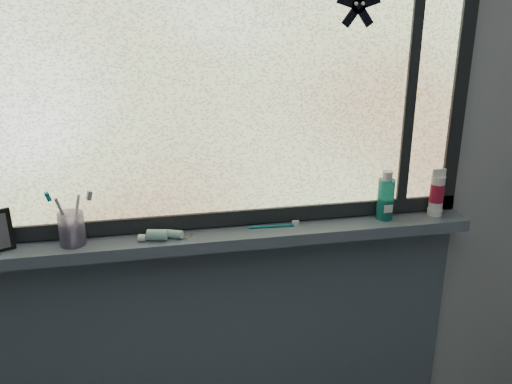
{
  "coord_description": "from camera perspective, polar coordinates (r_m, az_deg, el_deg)",
  "views": [
    {
      "loc": [
        -0.26,
        -0.46,
        1.79
      ],
      "look_at": [
        0.04,
        1.05,
        1.22
      ],
      "focal_mm": 40.0,
      "sensor_mm": 36.0,
      "label": 1
    }
  ],
  "objects": [
    {
      "name": "mouthwash_bottle",
      "position": [
        1.99,
        12.85,
        -0.32
      ],
      "size": [
        0.06,
        0.06,
        0.14
      ],
      "primitive_type": "cylinder",
      "rotation": [
        0.0,
        0.0,
        -0.0
      ],
      "color": "teal",
      "rests_on": "windowsill"
    },
    {
      "name": "frame_right",
      "position": [
        2.04,
        19.89,
        11.82
      ],
      "size": [
        0.05,
        0.03,
        1.1
      ],
      "primitive_type": "cube",
      "color": "black",
      "rests_on": "wall_back"
    },
    {
      "name": "frame_mullion",
      "position": [
        1.96,
        15.37,
        11.97
      ],
      "size": [
        0.03,
        0.03,
        1.0
      ],
      "primitive_type": "cube",
      "color": "black",
      "rests_on": "wall_back"
    },
    {
      "name": "cream_tube",
      "position": [
        2.07,
        17.66,
        0.13
      ],
      "size": [
        0.06,
        0.06,
        0.12
      ],
      "primitive_type": "cylinder",
      "rotation": [
        0.0,
        0.0,
        0.41
      ],
      "color": "silver",
      "rests_on": "windowsill"
    },
    {
      "name": "frame_bottom",
      "position": [
        1.91,
        -2.45,
        -2.52
      ],
      "size": [
        1.6,
        0.03,
        0.05
      ],
      "primitive_type": "cube",
      "color": "black",
      "rests_on": "windowsill"
    },
    {
      "name": "wall_back",
      "position": [
        1.87,
        -2.66,
        3.46
      ],
      "size": [
        3.0,
        0.01,
        2.5
      ],
      "primitive_type": "cube",
      "color": "#9EA3A8",
      "rests_on": "ground"
    },
    {
      "name": "toothbrush_cup",
      "position": [
        1.85,
        -17.93,
        -3.51
      ],
      "size": [
        0.1,
        0.1,
        0.11
      ],
      "primitive_type": "cylinder",
      "rotation": [
        0.0,
        0.0,
        0.31
      ],
      "color": "#B9A4D9",
      "rests_on": "windowsill"
    },
    {
      "name": "window_pane",
      "position": [
        1.78,
        -2.7,
        11.9
      ],
      "size": [
        1.5,
        0.01,
        1.0
      ],
      "primitive_type": "cube",
      "color": "silver",
      "rests_on": "wall_back"
    },
    {
      "name": "starfish_sticker",
      "position": [
        1.85,
        10.21,
        17.85
      ],
      "size": [
        0.15,
        0.02,
        0.15
      ],
      "primitive_type": null,
      "color": "black",
      "rests_on": "window_pane"
    },
    {
      "name": "toothpaste_tube",
      "position": [
        1.83,
        -9.2,
        -4.2
      ],
      "size": [
        0.2,
        0.1,
        0.04
      ],
      "primitive_type": null,
      "rotation": [
        0.0,
        0.0,
        -0.29
      ],
      "color": "white",
      "rests_on": "windowsill"
    },
    {
      "name": "toothbrush_lying",
      "position": [
        1.9,
        1.55,
        -3.38
      ],
      "size": [
        0.19,
        0.03,
        0.01
      ],
      "primitive_type": null,
      "rotation": [
        0.0,
        0.0,
        -0.05
      ],
      "color": "#0D7277",
      "rests_on": "windowsill"
    },
    {
      "name": "windowsill",
      "position": [
        1.89,
        -2.2,
        -4.48
      ],
      "size": [
        1.62,
        0.14,
        0.04
      ],
      "primitive_type": "cube",
      "color": "#4B5765",
      "rests_on": "wall_back"
    },
    {
      "name": "sill_apron",
      "position": [
        2.2,
        -2.26,
        -16.0
      ],
      "size": [
        1.62,
        0.02,
        0.98
      ],
      "primitive_type": "cube",
      "color": "#4B5765",
      "rests_on": "floor"
    }
  ]
}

